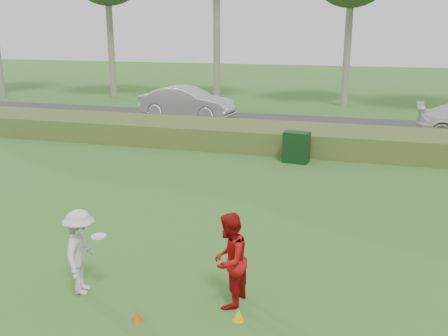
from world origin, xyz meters
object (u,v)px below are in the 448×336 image
(player_white, at_px, (81,252))
(player_red, at_px, (229,260))
(car_mid, at_px, (187,102))
(utility_cabinet, at_px, (296,147))
(cone_yellow, at_px, (238,314))
(cone_orange, at_px, (137,315))

(player_white, bearing_deg, player_red, -98.35)
(player_white, distance_m, car_mid, 18.63)
(utility_cabinet, distance_m, car_mid, 10.31)
(car_mid, bearing_deg, player_white, -160.98)
(cone_yellow, bearing_deg, utility_cabinet, 93.04)
(cone_yellow, xyz_separation_m, car_mid, (-7.64, 18.19, 0.79))
(player_red, bearing_deg, cone_yellow, 38.92)
(player_white, bearing_deg, cone_yellow, -107.67)
(utility_cabinet, bearing_deg, player_red, -80.14)
(cone_orange, bearing_deg, car_mid, 107.74)
(player_red, bearing_deg, cone_orange, -48.38)
(player_red, height_order, cone_orange, player_red)
(player_white, bearing_deg, cone_orange, -129.06)
(player_white, relative_size, utility_cabinet, 1.43)
(cone_orange, relative_size, utility_cabinet, 0.17)
(cone_yellow, bearing_deg, player_white, 177.57)
(cone_orange, distance_m, utility_cabinet, 11.25)
(player_red, bearing_deg, car_mid, -150.87)
(player_white, relative_size, player_red, 0.94)
(player_white, xyz_separation_m, utility_cabinet, (2.50, 10.56, -0.24))
(cone_orange, height_order, car_mid, car_mid)
(player_red, relative_size, utility_cabinet, 1.52)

